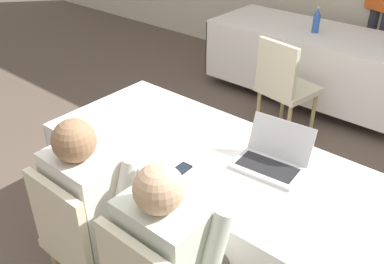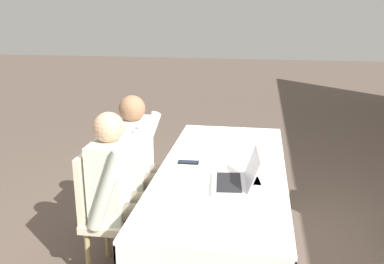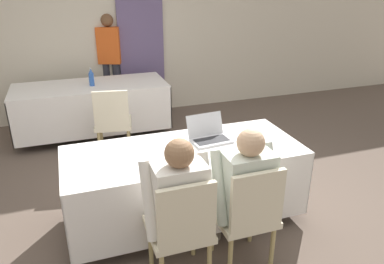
# 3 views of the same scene
# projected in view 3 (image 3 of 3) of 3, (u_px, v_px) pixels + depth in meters

# --- Properties ---
(ground_plane) EXTENTS (24.00, 24.00, 0.00)m
(ground_plane) POSITION_uv_depth(u_px,v_px,m) (185.00, 219.00, 3.54)
(ground_plane) COLOR brown
(wall_back) EXTENTS (12.00, 0.06, 2.70)m
(wall_back) POSITION_uv_depth(u_px,v_px,m) (121.00, 29.00, 5.74)
(wall_back) COLOR beige
(wall_back) RESTS_ON ground_plane
(curtain_panel) EXTENTS (0.71, 0.04, 2.65)m
(curtain_panel) POSITION_uv_depth(u_px,v_px,m) (141.00, 31.00, 5.78)
(curtain_panel) COLOR slate
(curtain_panel) RESTS_ON ground_plane
(conference_table_near) EXTENTS (2.07, 0.86, 0.73)m
(conference_table_near) POSITION_uv_depth(u_px,v_px,m) (184.00, 166.00, 3.32)
(conference_table_near) COLOR white
(conference_table_near) RESTS_ON ground_plane
(conference_table_far) EXTENTS (2.07, 0.86, 0.73)m
(conference_table_far) POSITION_uv_depth(u_px,v_px,m) (91.00, 96.00, 5.21)
(conference_table_far) COLOR white
(conference_table_far) RESTS_ON ground_plane
(laptop) EXTENTS (0.38, 0.32, 0.22)m
(laptop) POSITION_uv_depth(u_px,v_px,m) (209.00, 136.00, 3.41)
(laptop) COLOR #B7B7BC
(laptop) RESTS_ON conference_table_near
(cell_phone) EXTENTS (0.07, 0.15, 0.01)m
(cell_phone) POSITION_uv_depth(u_px,v_px,m) (187.00, 162.00, 3.02)
(cell_phone) COLOR black
(cell_phone) RESTS_ON conference_table_near
(paper_beside_laptop) EXTENTS (0.21, 0.30, 0.00)m
(paper_beside_laptop) POSITION_uv_depth(u_px,v_px,m) (194.00, 140.00, 3.44)
(paper_beside_laptop) COLOR white
(paper_beside_laptop) RESTS_ON conference_table_near
(paper_centre_table) EXTENTS (0.26, 0.33, 0.00)m
(paper_centre_table) POSITION_uv_depth(u_px,v_px,m) (206.00, 140.00, 3.43)
(paper_centre_table) COLOR white
(paper_centre_table) RESTS_ON conference_table_near
(water_bottle) EXTENTS (0.07, 0.07, 0.25)m
(water_bottle) POSITION_uv_depth(u_px,v_px,m) (91.00, 78.00, 5.06)
(water_bottle) COLOR #2D5BB7
(water_bottle) RESTS_ON conference_table_far
(chair_near_left) EXTENTS (0.44, 0.44, 0.90)m
(chair_near_left) POSITION_uv_depth(u_px,v_px,m) (182.00, 227.00, 2.62)
(chair_near_left) COLOR tan
(chair_near_left) RESTS_ON ground_plane
(chair_near_right) EXTENTS (0.44, 0.44, 0.90)m
(chair_near_right) POSITION_uv_depth(u_px,v_px,m) (248.00, 213.00, 2.78)
(chair_near_right) COLOR tan
(chair_near_right) RESTS_ON ground_plane
(chair_far_spare) EXTENTS (0.51, 0.51, 0.90)m
(chair_far_spare) POSITION_uv_depth(u_px,v_px,m) (113.00, 120.00, 4.54)
(chair_far_spare) COLOR tan
(chair_far_spare) RESTS_ON ground_plane
(person_checkered_shirt) EXTENTS (0.50, 0.52, 1.16)m
(person_checkered_shirt) POSITION_uv_depth(u_px,v_px,m) (177.00, 200.00, 2.65)
(person_checkered_shirt) COLOR #665B4C
(person_checkered_shirt) RESTS_ON ground_plane
(person_white_shirt) EXTENTS (0.50, 0.52, 1.16)m
(person_white_shirt) POSITION_uv_depth(u_px,v_px,m) (243.00, 187.00, 2.81)
(person_white_shirt) COLOR #665B4C
(person_white_shirt) RESTS_ON ground_plane
(person_red_shirt) EXTENTS (0.39, 0.30, 1.59)m
(person_red_shirt) POSITION_uv_depth(u_px,v_px,m) (110.00, 59.00, 5.82)
(person_red_shirt) COLOR #33333D
(person_red_shirt) RESTS_ON ground_plane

